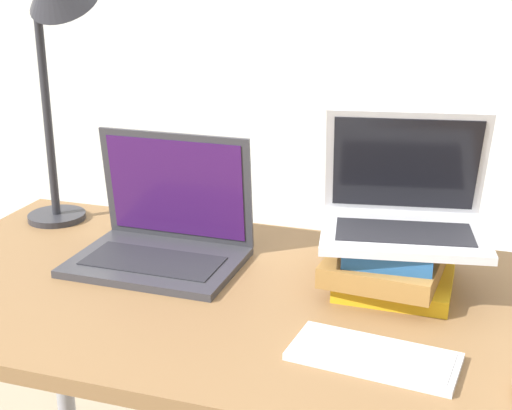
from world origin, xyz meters
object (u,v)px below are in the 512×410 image
Objects in this scene: book_stack at (391,261)px; laptop_on_books at (404,210)px; laptop_left at (163,236)px; desk_lamp at (55,17)px; wireless_keyboard at (374,356)px.

book_stack is 0.85× the size of laptop_on_books.
desk_lamp reaches higher than laptop_left.
desk_lamp reaches higher than laptop_on_books.
desk_lamp is at bearing 154.03° from wireless_keyboard.
laptop_on_books reaches higher than book_stack.
laptop_left is at bearing 151.37° from wireless_keyboard.
wireless_keyboard is (-0.00, -0.31, -0.15)m from laptop_on_books.
laptop_left is 0.51m from laptop_on_books.
book_stack is 1.05× the size of wireless_keyboard.
laptop_on_books is at bearing 4.66° from laptop_left.
book_stack is 0.45× the size of desk_lamp.
desk_lamp is (-0.29, 0.11, 0.44)m from laptop_left.
desk_lamp is at bearing 173.14° from book_stack.
wireless_keyboard is 1.00m from desk_lamp.
laptop_on_books is at bearing 51.93° from book_stack.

